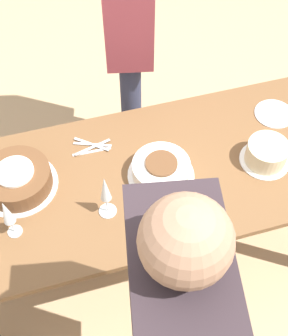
% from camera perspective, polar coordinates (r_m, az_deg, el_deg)
% --- Properties ---
extents(ground_plane, '(12.00, 12.00, 0.00)m').
position_cam_1_polar(ground_plane, '(2.61, 0.00, -10.32)').
color(ground_plane, tan).
extents(dining_table, '(1.76, 0.76, 0.74)m').
position_cam_1_polar(dining_table, '(2.06, 0.00, -2.64)').
color(dining_table, brown).
rests_on(dining_table, ground_plane).
extents(cake_center_white, '(0.28, 0.28, 0.09)m').
position_cam_1_polar(cake_center_white, '(1.94, 2.10, -0.22)').
color(cake_center_white, white).
rests_on(cake_center_white, dining_table).
extents(cake_front_chocolate, '(0.32, 0.32, 0.10)m').
position_cam_1_polar(cake_front_chocolate, '(1.97, -15.21, -1.29)').
color(cake_front_chocolate, white).
rests_on(cake_front_chocolate, dining_table).
extents(cake_back_decorated, '(0.22, 0.22, 0.10)m').
position_cam_1_polar(cake_back_decorated, '(2.05, 14.72, 1.72)').
color(cake_back_decorated, white).
rests_on(cake_back_decorated, dining_table).
extents(wine_glass_near, '(0.06, 0.06, 0.21)m').
position_cam_1_polar(wine_glass_near, '(1.78, -16.38, -5.33)').
color(wine_glass_near, silver).
rests_on(wine_glass_near, dining_table).
extents(wine_glass_far, '(0.07, 0.07, 0.23)m').
position_cam_1_polar(wine_glass_far, '(1.76, -4.73, -2.80)').
color(wine_glass_far, silver).
rests_on(wine_glass_far, dining_table).
extents(dessert_plate_left, '(0.18, 0.18, 0.01)m').
position_cam_1_polar(dessert_plate_left, '(2.27, 15.58, 6.38)').
color(dessert_plate_left, silver).
rests_on(dessert_plate_left, dining_table).
extents(fork_pile, '(0.18, 0.12, 0.01)m').
position_cam_1_polar(fork_pile, '(2.07, -6.35, 2.58)').
color(fork_pile, silver).
rests_on(fork_pile, dining_table).
extents(person_cutting, '(0.30, 0.44, 1.72)m').
position_cam_1_polar(person_cutting, '(2.28, -2.01, 18.80)').
color(person_cutting, '#2D334C').
rests_on(person_cutting, ground_plane).
extents(person_watching, '(0.29, 0.43, 1.66)m').
position_cam_1_polar(person_watching, '(1.41, 3.37, -19.53)').
color(person_watching, '#232328').
rests_on(person_watching, ground_plane).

